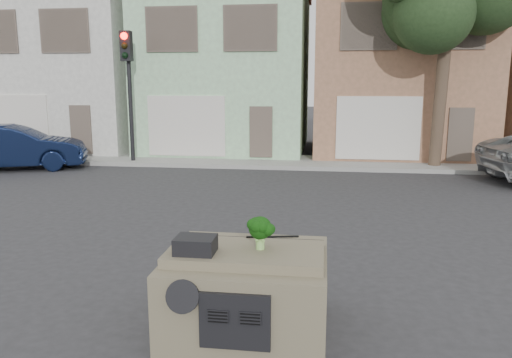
# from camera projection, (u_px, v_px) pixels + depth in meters

# --- Properties ---
(ground_plane) EXTENTS (120.00, 120.00, 0.00)m
(ground_plane) POSITION_uv_depth(u_px,v_px,m) (272.00, 252.00, 9.43)
(ground_plane) COLOR #303033
(ground_plane) RESTS_ON ground
(sidewalk) EXTENTS (40.00, 3.00, 0.15)m
(sidewalk) POSITION_uv_depth(u_px,v_px,m) (300.00, 162.00, 19.63)
(sidewalk) COLOR gray
(sidewalk) RESTS_ON ground
(townhouse_white) EXTENTS (7.20, 8.20, 7.55)m
(townhouse_white) POSITION_uv_depth(u_px,v_px,m) (79.00, 70.00, 24.29)
(townhouse_white) COLOR beige
(townhouse_white) RESTS_ON ground
(townhouse_mint) EXTENTS (7.20, 8.20, 7.55)m
(townhouse_mint) POSITION_uv_depth(u_px,v_px,m) (230.00, 69.00, 23.29)
(townhouse_mint) COLOR #A2D3A2
(townhouse_mint) RESTS_ON ground
(townhouse_tan) EXTENTS (7.20, 8.20, 7.55)m
(townhouse_tan) POSITION_uv_depth(u_px,v_px,m) (395.00, 69.00, 22.29)
(townhouse_tan) COLOR #9B6C4F
(townhouse_tan) RESTS_ON ground
(navy_sedan) EXTENTS (5.25, 3.42, 1.63)m
(navy_sedan) POSITION_uv_depth(u_px,v_px,m) (16.00, 169.00, 18.43)
(navy_sedan) COLOR black
(navy_sedan) RESTS_ON ground
(traffic_signal) EXTENTS (0.40, 0.40, 5.10)m
(traffic_signal) POSITION_uv_depth(u_px,v_px,m) (129.00, 99.00, 19.05)
(traffic_signal) COLOR black
(traffic_signal) RESTS_ON ground
(tree_near) EXTENTS (4.40, 4.00, 8.50)m
(tree_near) POSITION_uv_depth(u_px,v_px,m) (443.00, 51.00, 17.49)
(tree_near) COLOR #21371A
(tree_near) RESTS_ON ground
(car_dashboard) EXTENTS (2.00, 1.80, 1.12)m
(car_dashboard) POSITION_uv_depth(u_px,v_px,m) (248.00, 287.00, 6.40)
(car_dashboard) COLOR #6C644C
(car_dashboard) RESTS_ON ground
(instrument_hump) EXTENTS (0.48, 0.38, 0.20)m
(instrument_hump) POSITION_uv_depth(u_px,v_px,m) (196.00, 245.00, 6.01)
(instrument_hump) COLOR black
(instrument_hump) RESTS_ON car_dashboard
(wiper_arm) EXTENTS (0.69, 0.15, 0.02)m
(wiper_arm) POSITION_uv_depth(u_px,v_px,m) (273.00, 237.00, 6.63)
(wiper_arm) COLOR black
(wiper_arm) RESTS_ON car_dashboard
(broccoli) EXTENTS (0.42, 0.42, 0.42)m
(broccoli) POSITION_uv_depth(u_px,v_px,m) (260.00, 233.00, 6.13)
(broccoli) COLOR black
(broccoli) RESTS_ON car_dashboard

